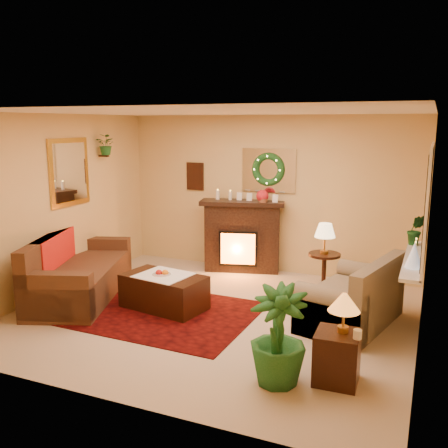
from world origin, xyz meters
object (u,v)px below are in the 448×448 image
at_px(fireplace, 243,239).
at_px(side_table_round, 324,272).
at_px(loveseat, 351,291).
at_px(end_table_square, 337,356).
at_px(sofa, 81,268).
at_px(coffee_table, 164,294).

bearing_deg(fireplace, side_table_round, -37.26).
distance_m(loveseat, end_table_square, 1.54).
xyz_separation_m(sofa, loveseat, (3.73, 0.53, -0.01)).
bearing_deg(end_table_square, fireplace, 124.71).
height_order(side_table_round, end_table_square, side_table_round).
distance_m(sofa, loveseat, 3.76).
relative_size(sofa, fireplace, 1.73).
height_order(sofa, fireplace, fireplace).
distance_m(fireplace, coffee_table, 2.14).
distance_m(sofa, coffee_table, 1.35).
bearing_deg(loveseat, fireplace, 155.99).
height_order(fireplace, end_table_square, fireplace).
height_order(sofa, coffee_table, sofa).
xyz_separation_m(fireplace, end_table_square, (2.18, -3.15, -0.28)).
bearing_deg(fireplace, sofa, -142.63).
relative_size(end_table_square, coffee_table, 0.46).
relative_size(sofa, loveseat, 1.46).
bearing_deg(coffee_table, fireplace, 90.24).
xyz_separation_m(sofa, side_table_round, (3.18, 1.52, -0.11)).
relative_size(fireplace, coffee_table, 1.12).
distance_m(end_table_square, coffee_table, 2.73).
bearing_deg(coffee_table, sofa, -168.41).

